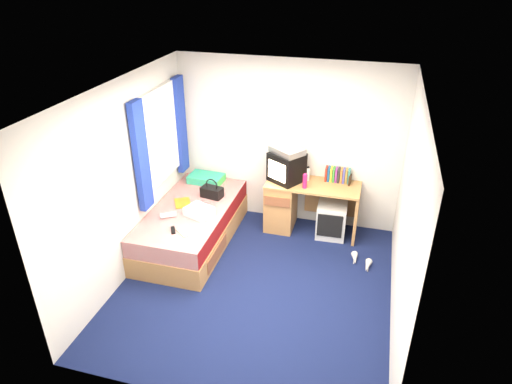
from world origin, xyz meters
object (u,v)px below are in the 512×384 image
(aerosol_can, at_px, (308,174))
(handbag, at_px, (212,192))
(towel, at_px, (199,211))
(storage_cube, at_px, (331,220))
(pillow, at_px, (206,178))
(magazine, at_px, (183,203))
(colour_swatch_fan, at_px, (182,233))
(white_heels, at_px, (361,262))
(vcr, at_px, (287,150))
(picture_frame, at_px, (350,180))
(bed, at_px, (192,225))
(remote_control, at_px, (173,230))
(desk, at_px, (293,203))
(water_bottle, at_px, (168,215))
(pink_water_bottle, at_px, (305,181))
(crt_tv, at_px, (286,167))

(aerosol_can, bearing_deg, handbag, -159.89)
(handbag, relative_size, towel, 0.98)
(storage_cube, bearing_deg, pillow, 174.33)
(storage_cube, relative_size, magazine, 1.79)
(storage_cube, distance_m, handbag, 1.74)
(colour_swatch_fan, bearing_deg, white_heels, 17.39)
(storage_cube, bearing_deg, vcr, 172.12)
(picture_frame, height_order, magazine, picture_frame)
(vcr, bearing_deg, aerosol_can, 52.79)
(storage_cube, bearing_deg, towel, -155.71)
(aerosol_can, bearing_deg, bed, -150.10)
(colour_swatch_fan, relative_size, remote_control, 1.38)
(desk, height_order, picture_frame, picture_frame)
(bed, distance_m, aerosol_can, 1.76)
(remote_control, bearing_deg, water_bottle, 95.85)
(aerosol_can, height_order, magazine, aerosol_can)
(vcr, bearing_deg, remote_control, -94.62)
(aerosol_can, distance_m, handbag, 1.37)
(pillow, distance_m, pink_water_bottle, 1.56)
(magazine, relative_size, colour_swatch_fan, 1.27)
(aerosol_can, relative_size, colour_swatch_fan, 0.86)
(magazine, relative_size, water_bottle, 1.40)
(aerosol_can, bearing_deg, white_heels, -41.43)
(vcr, distance_m, magazine, 1.61)
(pink_water_bottle, bearing_deg, crt_tv, 152.16)
(picture_frame, height_order, towel, picture_frame)
(white_heels, bearing_deg, pink_water_bottle, 149.07)
(water_bottle, relative_size, colour_swatch_fan, 0.91)
(aerosol_can, height_order, water_bottle, aerosol_can)
(pink_water_bottle, relative_size, water_bottle, 0.98)
(picture_frame, distance_m, colour_swatch_fan, 2.41)
(desk, distance_m, handbag, 1.18)
(towel, distance_m, magazine, 0.41)
(bed, distance_m, crt_tv, 1.53)
(storage_cube, xyz_separation_m, remote_control, (-1.83, -1.27, 0.30))
(storage_cube, bearing_deg, water_bottle, -156.05)
(desk, distance_m, remote_control, 1.84)
(bed, distance_m, remote_control, 0.66)
(handbag, height_order, white_heels, handbag)
(vcr, bearing_deg, pillow, -146.39)
(water_bottle, xyz_separation_m, remote_control, (0.19, -0.28, -0.03))
(vcr, distance_m, pink_water_bottle, 0.49)
(crt_tv, distance_m, colour_swatch_fan, 1.74)
(crt_tv, bearing_deg, pink_water_bottle, 2.90)
(desk, xyz_separation_m, handbag, (-1.10, -0.37, 0.22))
(pillow, relative_size, magazine, 1.80)
(handbag, xyz_separation_m, towel, (0.01, -0.52, -0.03))
(magazine, bearing_deg, towel, -34.52)
(handbag, relative_size, remote_control, 2.03)
(pillow, height_order, vcr, vcr)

